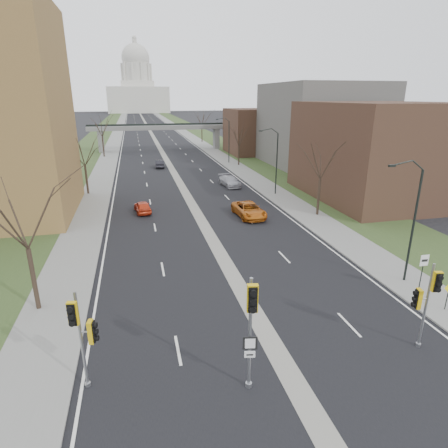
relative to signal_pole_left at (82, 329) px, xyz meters
name	(u,v)px	position (x,y,z in m)	size (l,w,h in m)	color
ground	(281,360)	(9.20, -0.21, -3.20)	(700.00, 700.00, 0.00)	black
road_surface	(148,128)	(9.20, 149.79, -3.20)	(20.00, 600.00, 0.01)	black
median_strip	(148,128)	(9.20, 149.79, -3.20)	(1.20, 600.00, 0.02)	gray
sidewalk_right	(177,128)	(21.20, 149.79, -3.14)	(4.00, 600.00, 0.12)	gray
sidewalk_left	(119,129)	(-2.80, 149.79, -3.14)	(4.00, 600.00, 0.12)	gray
grass_verge_right	(191,127)	(27.20, 149.79, -3.15)	(8.00, 600.00, 0.10)	#2A3D1C
grass_verge_left	(104,129)	(-8.80, 149.79, -3.15)	(8.00, 600.00, 0.10)	#2A3D1C
commercial_block_near	(378,151)	(33.20, 27.79, 2.80)	(16.00, 20.00, 12.00)	#463121
commercial_block_mid	(320,125)	(37.20, 51.79, 4.30)	(18.00, 22.00, 15.00)	#615E59
commercial_block_far	(259,131)	(31.20, 69.79, 1.80)	(14.00, 14.00, 10.00)	#463121
pedestrian_bridge	(160,130)	(9.20, 79.79, 1.64)	(34.00, 3.00, 6.45)	slate
capitol	(138,89)	(9.20, 319.79, 15.40)	(48.00, 42.00, 55.75)	beige
streetlight_near	(409,188)	(20.19, 5.79, 3.75)	(2.61, 0.20, 8.70)	black
streetlight_mid	(272,143)	(20.19, 31.79, 3.75)	(2.61, 0.20, 8.70)	black
streetlight_far	(225,127)	(20.19, 57.79, 3.75)	(2.61, 0.20, 8.70)	black
tree_left_a	(21,208)	(-3.80, 7.79, 3.43)	(7.20, 7.20, 9.40)	#382B21
tree_left_b	(83,148)	(-3.80, 37.79, 3.03)	(6.75, 6.75, 8.81)	#382B21
tree_left_c	(101,124)	(-3.80, 71.79, 3.84)	(7.65, 7.65, 9.99)	#382B21
tree_right_a	(322,156)	(22.20, 21.79, 3.43)	(7.20, 7.20, 9.40)	#382B21
tree_right_b	(239,135)	(22.20, 54.79, 2.62)	(6.30, 6.30, 8.22)	#382B21
tree_right_c	(202,117)	(22.20, 94.79, 3.84)	(7.65, 7.65, 9.99)	#382B21
signal_pole_left	(82,329)	(0.00, 0.00, 0.00)	(1.01, 0.82, 4.89)	gray
signal_pole_median	(251,317)	(7.00, -1.85, 0.67)	(0.68, 0.93, 5.56)	gray
signal_pole_right	(427,296)	(16.53, -0.96, -0.04)	(0.81, 1.01, 4.83)	gray
speed_limit_sign	(423,267)	(20.61, 3.90, -1.16)	(0.60, 0.07, 2.80)	black
warning_sign	(448,292)	(20.79, 1.78, -1.86)	(0.74, 0.06, 1.88)	black
car_left_near	(143,207)	(3.18, 27.44, -2.52)	(1.61, 4.01, 1.37)	red
car_left_far	(160,164)	(7.20, 56.07, -2.49)	(1.50, 4.29, 1.41)	black
car_right_near	(249,210)	(14.58, 23.08, -2.41)	(2.63, 5.70, 1.58)	#B25813
car_right_mid	(230,181)	(16.17, 38.10, -2.45)	(2.10, 5.16, 1.50)	#9D9DA4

